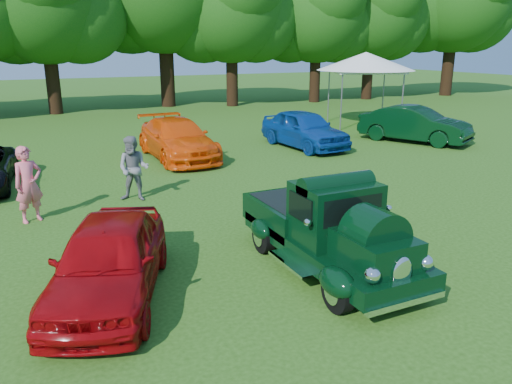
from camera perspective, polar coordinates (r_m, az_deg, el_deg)
name	(u,v)px	position (r m, az deg, el deg)	size (l,w,h in m)	color
ground	(232,266)	(9.53, -2.72, -8.42)	(120.00, 120.00, 0.00)	#264F12
hero_pickup	(328,230)	(9.28, 8.23, -4.37)	(2.01, 4.32, 1.69)	black
red_convertible	(109,260)	(8.49, -16.45, -7.41)	(1.58, 3.92, 1.34)	#98060A
back_car_orange	(177,139)	(18.51, -8.99, 6.00)	(2.00, 4.92, 1.43)	#F04C08
back_car_blue	(304,129)	(20.39, 5.53, 7.20)	(1.78, 4.43, 1.51)	navy
back_car_green	(415,124)	(22.51, 17.67, 7.38)	(1.60, 4.60, 1.52)	black
spectator_pink	(28,184)	(12.70, -24.56, 0.79)	(0.66, 0.43, 1.80)	#F7657D
spectator_grey	(134,169)	(13.57, -13.80, 2.60)	(0.84, 0.66, 1.73)	gray
canopy_tent	(366,62)	(26.53, 12.43, 14.32)	(6.37, 6.37, 3.68)	white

